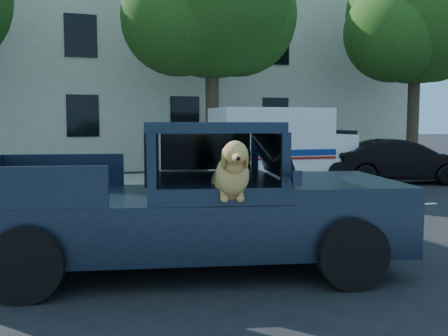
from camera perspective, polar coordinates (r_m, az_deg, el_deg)
The scene contains 9 objects.
ground at distance 6.67m, azimuth -19.72°, elevation -12.21°, with size 120.00×120.00×0.00m, color black.
far_sidewalk at distance 15.68m, azimuth -18.71°, elevation -1.92°, with size 60.00×4.00×0.15m, color gray.
lane_stripes at distance 10.11m, azimuth -7.67°, elevation -5.95°, with size 21.60×0.14×0.01m, color silver, non-canonical shape.
street_tree_mid at distance 17.10m, azimuth -1.30°, elevation 17.94°, with size 6.00×5.20×8.60m.
street_tree_right at distance 20.81m, azimuth 21.16°, elevation 15.32°, with size 6.00×5.20×8.60m.
building_main at distance 23.17m, azimuth -11.22°, elevation 11.48°, with size 26.00×6.00×9.00m, color beige.
pickup_truck at distance 6.72m, azimuth -4.64°, elevation -5.92°, with size 5.80×3.31×1.97m.
mail_truck at distance 16.00m, azimuth 6.29°, elevation 1.97°, with size 4.39×2.25×2.40m.
parked_sedan at distance 17.06m, azimuth 19.58°, elevation 0.74°, with size 4.27×1.49×1.41m, color black.
Camera 1 is at (0.25, -6.37, 1.97)m, focal length 40.00 mm.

